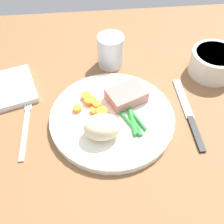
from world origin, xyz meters
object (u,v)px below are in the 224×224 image
Objects in this scene: dinner_plate at (112,117)px; fork at (26,127)px; knife at (189,114)px; salad_bowl at (214,62)px; meat_portion at (126,95)px; water_glass at (111,53)px; napkin at (9,89)px.

fork is at bearing -179.19° from dinner_plate.
knife is at bearing -0.98° from dinner_plate.
dinner_plate is at bearing -153.83° from salad_bowl.
meat_portion is 14.67cm from water_glass.
salad_bowl is 49.34cm from napkin.
fork is (-18.19, -0.26, -0.60)cm from dinner_plate.
meat_portion is 14.20cm from knife.
water_glass reaches higher than fork.
meat_portion is at bearing -82.33° from water_glass.
meat_portion reaches higher than napkin.
water_glass reaches higher than dinner_plate.
water_glass is 25.96cm from napkin.
fork is 46.31cm from salad_bowl.
fork is at bearing -177.00° from knife.
meat_portion is 0.63× the size of napkin.
knife is (34.94, -0.03, -0.00)cm from fork.
dinner_plate reaches higher than knife.
dinner_plate reaches higher than napkin.
knife is 1.63× the size of napkin.
knife is (13.21, -4.42, -2.74)cm from meat_portion.
napkin reaches higher than fork.
fork is 34.94cm from knife.
water_glass is (1.59, 18.66, 2.68)cm from dinner_plate.
knife is at bearing -51.31° from water_glass.
meat_portion is at bearing -14.81° from napkin.
fork is 27.56cm from water_glass.
water_glass is (19.77, 18.92, 3.28)cm from fork.
meat_portion is at bearing 49.40° from dinner_plate.
dinner_plate is 25.68cm from napkin.
dinner_plate is 29.21cm from salad_bowl.
napkin is (-23.12, 11.18, -0.10)cm from dinner_plate.
fork is at bearing -66.66° from napkin.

